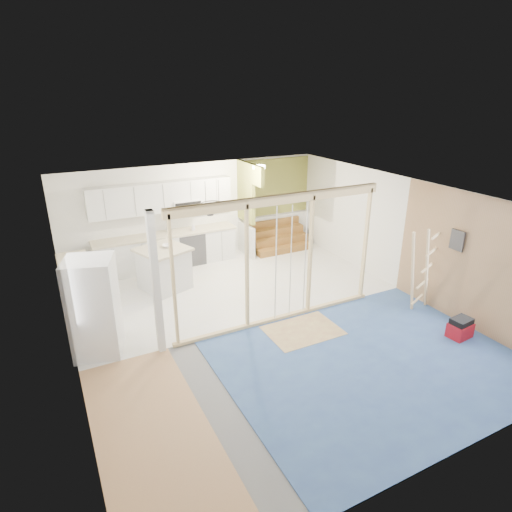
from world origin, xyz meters
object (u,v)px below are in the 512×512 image
fridge (95,308)px  ladder (422,270)px  island (164,269)px  toolbox (460,328)px

fridge → ladder: ladder is taller
island → ladder: bearing=-58.0°
fridge → ladder: 6.33m
fridge → island: (1.74, 2.01, -0.39)m
island → ladder: size_ratio=0.73×
island → toolbox: size_ratio=2.90×
fridge → ladder: (6.17, -1.41, 0.03)m
toolbox → ladder: (0.10, 1.15, 0.73)m
fridge → island: fridge is taller
fridge → island: bearing=66.4°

